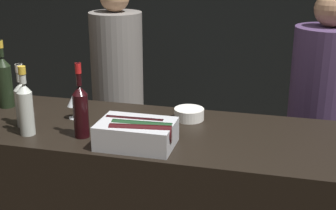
{
  "coord_description": "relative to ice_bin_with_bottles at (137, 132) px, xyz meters",
  "views": [
    {
      "loc": [
        0.53,
        -1.69,
        1.91
      ],
      "look_at": [
        0.0,
        0.38,
        1.19
      ],
      "focal_mm": 50.0,
      "sensor_mm": 36.0,
      "label": 1
    }
  ],
  "objects": [
    {
      "name": "red_wine_bottle_tall",
      "position": [
        -0.28,
        0.04,
        0.07
      ],
      "size": [
        0.07,
        0.07,
        0.35
      ],
      "color": "black",
      "rests_on": "bar_counter"
    },
    {
      "name": "wall_back_chalkboard",
      "position": [
        0.08,
        2.59,
        0.27
      ],
      "size": [
        6.4,
        0.06,
        2.8
      ],
      "color": "black",
      "rests_on": "ground_plane"
    },
    {
      "name": "person_in_hoodie",
      "position": [
        0.85,
        1.07,
        -0.21
      ],
      "size": [
        0.41,
        0.41,
        1.67
      ],
      "rotation": [
        0.0,
        0.0,
        -0.99
      ],
      "color": "black",
      "rests_on": "ground_plane"
    },
    {
      "name": "candle_votive",
      "position": [
        -0.75,
        0.34,
        -0.03
      ],
      "size": [
        0.06,
        0.06,
        0.06
      ],
      "color": "silver",
      "rests_on": "bar_counter"
    },
    {
      "name": "bowl_white",
      "position": [
        0.15,
        0.39,
        -0.03
      ],
      "size": [
        0.15,
        0.15,
        0.06
      ],
      "color": "silver",
      "rests_on": "bar_counter"
    },
    {
      "name": "wine_glass",
      "position": [
        -0.42,
        0.26,
        0.03
      ],
      "size": [
        0.07,
        0.07,
        0.14
      ],
      "color": "silver",
      "rests_on": "bar_counter"
    },
    {
      "name": "white_wine_bottle",
      "position": [
        -0.62,
        0.1,
        0.07
      ],
      "size": [
        0.07,
        0.07,
        0.31
      ],
      "color": "#B2B7AD",
      "rests_on": "bar_counter"
    },
    {
      "name": "champagne_bottle",
      "position": [
        -0.87,
        0.33,
        0.09
      ],
      "size": [
        0.08,
        0.08,
        0.37
      ],
      "color": "black",
      "rests_on": "bar_counter"
    },
    {
      "name": "rose_wine_bottle",
      "position": [
        -0.55,
        0.0,
        0.08
      ],
      "size": [
        0.07,
        0.07,
        0.33
      ],
      "color": "#B2B7AD",
      "rests_on": "bar_counter"
    },
    {
      "name": "person_blond_tee",
      "position": [
        -0.59,
        1.32,
        -0.2
      ],
      "size": [
        0.38,
        0.38,
        1.68
      ],
      "rotation": [
        0.0,
        0.0,
        -0.08
      ],
      "color": "black",
      "rests_on": "ground_plane"
    },
    {
      "name": "ice_bin_with_bottles",
      "position": [
        0.0,
        0.0,
        0.0
      ],
      "size": [
        0.34,
        0.23,
        0.12
      ],
      "color": "#B7BABF",
      "rests_on": "bar_counter"
    }
  ]
}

